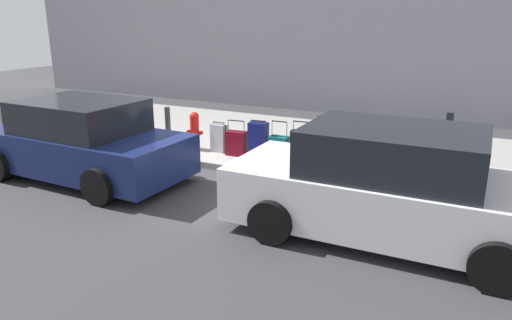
{
  "coord_description": "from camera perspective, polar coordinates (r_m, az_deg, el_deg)",
  "views": [
    {
      "loc": [
        -5.43,
        7.98,
        3.07
      ],
      "look_at": [
        -1.58,
        0.35,
        0.47
      ],
      "focal_mm": 33.52,
      "sensor_mm": 36.0,
      "label": 1
    }
  ],
  "objects": [
    {
      "name": "parked_car_white_0",
      "position": [
        6.96,
        15.73,
        -3.17
      ],
      "size": [
        4.58,
        2.1,
        1.61
      ],
      "color": "silver",
      "rests_on": "ground_plane"
    },
    {
      "name": "bollard_post",
      "position": [
        11.15,
        -10.46,
        3.88
      ],
      "size": [
        0.13,
        0.13,
        0.94
      ],
      "primitive_type": "cylinder",
      "color": "#333338",
      "rests_on": "sidewalk_curb"
    },
    {
      "name": "fire_hydrant",
      "position": [
        10.92,
        -7.33,
        3.62
      ],
      "size": [
        0.39,
        0.21,
        0.85
      ],
      "color": "red",
      "rests_on": "sidewalk_curb"
    },
    {
      "name": "suitcase_maroon_0",
      "position": [
        9.3,
        16.17,
        -0.42
      ],
      "size": [
        0.38,
        0.26,
        0.77
      ],
      "color": "maroon",
      "rests_on": "sidewalk_curb"
    },
    {
      "name": "parked_car_navy_1",
      "position": [
        9.84,
        -20.02,
        2.07
      ],
      "size": [
        4.28,
        2.13,
        1.53
      ],
      "color": "#141E4C",
      "rests_on": "ground_plane"
    },
    {
      "name": "suitcase_teal_5",
      "position": [
        10.01,
        2.77,
        1.42
      ],
      "size": [
        0.4,
        0.26,
        0.85
      ],
      "color": "#0F606B",
      "rests_on": "sidewalk_curb"
    },
    {
      "name": "suitcase_silver_8",
      "position": [
        10.66,
        -4.43,
        2.64
      ],
      "size": [
        0.37,
        0.23,
        0.68
      ],
      "color": "#9EA0A8",
      "rests_on": "sidewalk_curb"
    },
    {
      "name": "ground_plane",
      "position": [
        10.13,
        -7.12,
        -0.87
      ],
      "size": [
        40.0,
        40.0,
        0.0
      ],
      "primitive_type": "plane",
      "color": "#333335"
    },
    {
      "name": "suitcase_navy_6",
      "position": [
        10.17,
        0.28,
        2.39
      ],
      "size": [
        0.42,
        0.27,
        0.82
      ],
      "color": "navy",
      "rests_on": "sidewalk_curb"
    },
    {
      "name": "suitcase_maroon_7",
      "position": [
        10.37,
        -2.36,
        2.02
      ],
      "size": [
        0.45,
        0.28,
        0.78
      ],
      "color": "maroon",
      "rests_on": "sidewalk_curb"
    },
    {
      "name": "suitcase_red_2",
      "position": [
        9.46,
        10.81,
        0.43
      ],
      "size": [
        0.41,
        0.25,
        0.65
      ],
      "color": "red",
      "rests_on": "sidewalk_curb"
    },
    {
      "name": "parking_meter",
      "position": [
        9.3,
        21.91,
        2.6
      ],
      "size": [
        0.12,
        0.09,
        1.27
      ],
      "color": "slate",
      "rests_on": "sidewalk_curb"
    },
    {
      "name": "sidewalk_curb",
      "position": [
        12.18,
        -0.61,
        2.64
      ],
      "size": [
        18.0,
        5.0,
        0.14
      ],
      "primitive_type": "cube",
      "color": "gray",
      "rests_on": "ground_plane"
    },
    {
      "name": "suitcase_silver_1",
      "position": [
        9.36,
        13.54,
        0.34
      ],
      "size": [
        0.37,
        0.24,
        0.89
      ],
      "color": "#9EA0A8",
      "rests_on": "sidewalk_curb"
    },
    {
      "name": "suitcase_olive_3",
      "position": [
        9.64,
        8.16,
        1.28
      ],
      "size": [
        0.42,
        0.25,
        1.04
      ],
      "color": "#59601E",
      "rests_on": "sidewalk_curb"
    },
    {
      "name": "suitcase_black_4",
      "position": [
        9.8,
        5.38,
        1.54
      ],
      "size": [
        0.43,
        0.21,
        0.89
      ],
      "color": "black",
      "rests_on": "sidewalk_curb"
    }
  ]
}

